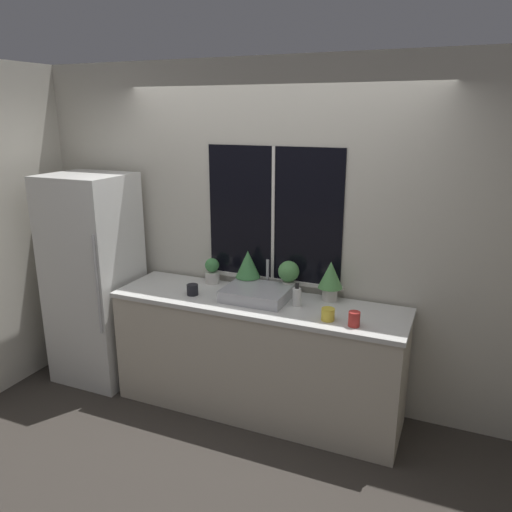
{
  "coord_description": "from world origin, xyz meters",
  "views": [
    {
      "loc": [
        1.38,
        -2.95,
        2.3
      ],
      "look_at": [
        -0.01,
        0.3,
        1.28
      ],
      "focal_mm": 35.0,
      "sensor_mm": 36.0,
      "label": 1
    }
  ],
  "objects_px": {
    "potted_plant_far_left": "(212,271)",
    "potted_plant_center_right": "(289,274)",
    "sink": "(257,293)",
    "mug_red": "(354,319)",
    "refrigerator": "(94,279)",
    "potted_plant_center_left": "(248,266)",
    "mug_black": "(192,290)",
    "potted_plant_far_right": "(331,278)",
    "mug_yellow": "(328,314)",
    "soap_bottle": "(297,296)"
  },
  "relations": [
    {
      "from": "sink",
      "to": "soap_bottle",
      "type": "bearing_deg",
      "value": -1.97
    },
    {
      "from": "potted_plant_far_right",
      "to": "mug_black",
      "type": "relative_size",
      "value": 3.43
    },
    {
      "from": "potted_plant_far_right",
      "to": "mug_black",
      "type": "height_order",
      "value": "potted_plant_far_right"
    },
    {
      "from": "mug_red",
      "to": "mug_black",
      "type": "xyz_separation_m",
      "value": [
        -1.29,
        0.1,
        -0.01
      ]
    },
    {
      "from": "potted_plant_center_left",
      "to": "refrigerator",
      "type": "bearing_deg",
      "value": -168.86
    },
    {
      "from": "mug_red",
      "to": "mug_yellow",
      "type": "relative_size",
      "value": 1.11
    },
    {
      "from": "sink",
      "to": "soap_bottle",
      "type": "height_order",
      "value": "sink"
    },
    {
      "from": "refrigerator",
      "to": "potted_plant_far_left",
      "type": "distance_m",
      "value": 1.06
    },
    {
      "from": "sink",
      "to": "potted_plant_center_left",
      "type": "distance_m",
      "value": 0.29
    },
    {
      "from": "sink",
      "to": "soap_bottle",
      "type": "xyz_separation_m",
      "value": [
        0.32,
        -0.01,
        0.03
      ]
    },
    {
      "from": "mug_black",
      "to": "soap_bottle",
      "type": "bearing_deg",
      "value": 7.28
    },
    {
      "from": "potted_plant_center_left",
      "to": "mug_yellow",
      "type": "height_order",
      "value": "potted_plant_center_left"
    },
    {
      "from": "mug_red",
      "to": "potted_plant_far_left",
      "type": "bearing_deg",
      "value": 162.34
    },
    {
      "from": "sink",
      "to": "soap_bottle",
      "type": "relative_size",
      "value": 2.81
    },
    {
      "from": "mug_black",
      "to": "mug_yellow",
      "type": "bearing_deg",
      "value": -3.47
    },
    {
      "from": "mug_red",
      "to": "mug_yellow",
      "type": "bearing_deg",
      "value": 171.31
    },
    {
      "from": "refrigerator",
      "to": "mug_black",
      "type": "xyz_separation_m",
      "value": [
        1.01,
        -0.05,
        0.06
      ]
    },
    {
      "from": "potted_plant_center_left",
      "to": "mug_yellow",
      "type": "distance_m",
      "value": 0.87
    },
    {
      "from": "potted_plant_far_left",
      "to": "mug_red",
      "type": "height_order",
      "value": "potted_plant_far_left"
    },
    {
      "from": "potted_plant_center_left",
      "to": "mug_yellow",
      "type": "bearing_deg",
      "value": -26.26
    },
    {
      "from": "sink",
      "to": "potted_plant_far_right",
      "type": "bearing_deg",
      "value": 20.69
    },
    {
      "from": "sink",
      "to": "mug_yellow",
      "type": "bearing_deg",
      "value": -16.76
    },
    {
      "from": "mug_yellow",
      "to": "mug_black",
      "type": "relative_size",
      "value": 1.04
    },
    {
      "from": "soap_bottle",
      "to": "mug_red",
      "type": "xyz_separation_m",
      "value": [
        0.47,
        -0.2,
        -0.02
      ]
    },
    {
      "from": "sink",
      "to": "mug_red",
      "type": "distance_m",
      "value": 0.82
    },
    {
      "from": "potted_plant_far_left",
      "to": "mug_black",
      "type": "bearing_deg",
      "value": -91.83
    },
    {
      "from": "refrigerator",
      "to": "potted_plant_center_right",
      "type": "height_order",
      "value": "refrigerator"
    },
    {
      "from": "sink",
      "to": "refrigerator",
      "type": "bearing_deg",
      "value": -177.4
    },
    {
      "from": "soap_bottle",
      "to": "mug_red",
      "type": "height_order",
      "value": "soap_bottle"
    },
    {
      "from": "sink",
      "to": "mug_yellow",
      "type": "height_order",
      "value": "sink"
    },
    {
      "from": "refrigerator",
      "to": "mug_red",
      "type": "xyz_separation_m",
      "value": [
        2.29,
        -0.14,
        0.07
      ]
    },
    {
      "from": "refrigerator",
      "to": "mug_black",
      "type": "distance_m",
      "value": 1.01
    },
    {
      "from": "potted_plant_far_right",
      "to": "potted_plant_center_right",
      "type": "bearing_deg",
      "value": -180.0
    },
    {
      "from": "mug_black",
      "to": "refrigerator",
      "type": "bearing_deg",
      "value": 177.29
    },
    {
      "from": "potted_plant_far_left",
      "to": "potted_plant_center_left",
      "type": "xyz_separation_m",
      "value": [
        0.32,
        -0.0,
        0.08
      ]
    },
    {
      "from": "potted_plant_center_left",
      "to": "mug_black",
      "type": "xyz_separation_m",
      "value": [
        -0.33,
        -0.31,
        -0.15
      ]
    },
    {
      "from": "potted_plant_center_right",
      "to": "potted_plant_far_right",
      "type": "relative_size",
      "value": 0.88
    },
    {
      "from": "potted_plant_far_right",
      "to": "mug_yellow",
      "type": "xyz_separation_m",
      "value": [
        0.09,
        -0.38,
        -0.13
      ]
    },
    {
      "from": "refrigerator",
      "to": "potted_plant_far_left",
      "type": "height_order",
      "value": "refrigerator"
    },
    {
      "from": "potted_plant_far_left",
      "to": "mug_black",
      "type": "height_order",
      "value": "potted_plant_far_left"
    },
    {
      "from": "mug_yellow",
      "to": "potted_plant_far_left",
      "type": "bearing_deg",
      "value": 160.88
    },
    {
      "from": "refrigerator",
      "to": "mug_red",
      "type": "distance_m",
      "value": 2.3
    },
    {
      "from": "soap_bottle",
      "to": "mug_black",
      "type": "distance_m",
      "value": 0.83
    },
    {
      "from": "mug_red",
      "to": "mug_black",
      "type": "distance_m",
      "value": 1.29
    },
    {
      "from": "refrigerator",
      "to": "potted_plant_center_right",
      "type": "distance_m",
      "value": 1.72
    },
    {
      "from": "potted_plant_far_left",
      "to": "potted_plant_center_right",
      "type": "xyz_separation_m",
      "value": [
        0.67,
        0.0,
        0.06
      ]
    },
    {
      "from": "sink",
      "to": "mug_red",
      "type": "height_order",
      "value": "sink"
    },
    {
      "from": "potted_plant_far_left",
      "to": "mug_black",
      "type": "relative_size",
      "value": 2.41
    },
    {
      "from": "refrigerator",
      "to": "sink",
      "type": "distance_m",
      "value": 1.5
    },
    {
      "from": "potted_plant_center_left",
      "to": "mug_red",
      "type": "xyz_separation_m",
      "value": [
        0.95,
        -0.41,
        -0.14
      ]
    }
  ]
}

